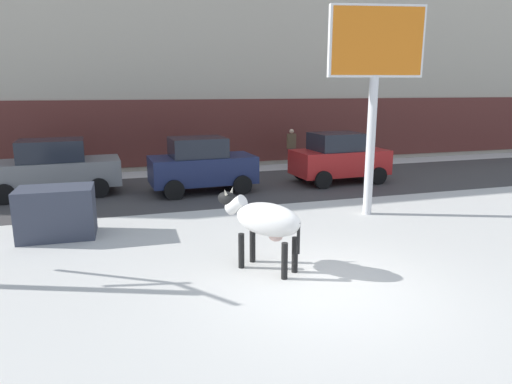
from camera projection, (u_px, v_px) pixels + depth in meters
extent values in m
plane|color=silver|center=(330.00, 290.00, 8.06)|extent=(120.00, 120.00, 0.00)
cube|color=#423F3F|center=(219.00, 188.00, 16.27)|extent=(60.00, 5.60, 0.01)
cube|color=#BCB29E|center=(183.00, 23.00, 21.73)|extent=(44.00, 6.00, 13.00)
cube|color=#5B2823|center=(197.00, 132.00, 19.97)|extent=(43.12, 0.10, 2.80)
ellipsoid|color=silver|center=(268.00, 219.00, 8.73)|extent=(1.35, 1.47, 0.64)
ellipsoid|color=black|center=(277.00, 216.00, 8.80)|extent=(0.57, 0.61, 0.40)
cylinder|color=black|center=(241.00, 251.00, 8.99)|extent=(0.12, 0.12, 0.70)
cylinder|color=black|center=(253.00, 245.00, 9.30)|extent=(0.12, 0.12, 0.70)
cylinder|color=black|center=(284.00, 261.00, 8.45)|extent=(0.12, 0.12, 0.70)
cylinder|color=black|center=(295.00, 255.00, 8.77)|extent=(0.12, 0.12, 0.70)
cylinder|color=silver|center=(236.00, 205.00, 9.10)|extent=(0.50, 0.53, 0.44)
ellipsoid|color=black|center=(227.00, 199.00, 9.20)|extent=(0.46, 0.49, 0.28)
cone|color=beige|center=(225.00, 192.00, 9.05)|extent=(0.13, 0.12, 0.15)
cone|color=beige|center=(232.00, 190.00, 9.23)|extent=(0.13, 0.12, 0.15)
cylinder|color=black|center=(298.00, 238.00, 8.42)|extent=(0.06, 0.06, 0.60)
ellipsoid|color=beige|center=(276.00, 236.00, 8.70)|extent=(0.36, 0.37, 0.20)
cylinder|color=silver|center=(370.00, 147.00, 12.53)|extent=(0.24, 0.24, 3.80)
cube|color=silver|center=(376.00, 41.00, 11.93)|extent=(2.51, 0.73, 1.82)
cube|color=orange|center=(377.00, 41.00, 11.90)|extent=(2.38, 0.66, 1.70)
cube|color=slate|center=(54.00, 173.00, 15.09)|extent=(4.28, 1.96, 0.84)
cube|color=#1E232D|center=(51.00, 150.00, 14.92)|extent=(2.07, 1.64, 0.68)
cylinder|color=black|center=(98.00, 178.00, 16.44)|extent=(0.65, 0.25, 0.64)
cylinder|color=black|center=(99.00, 188.00, 14.83)|extent=(0.65, 0.25, 0.64)
cylinder|color=black|center=(13.00, 183.00, 15.53)|extent=(0.65, 0.25, 0.64)
cylinder|color=black|center=(4.00, 194.00, 13.92)|extent=(0.65, 0.25, 0.64)
cube|color=#19234C|center=(203.00, 169.00, 15.59)|extent=(3.58, 1.87, 0.90)
cube|color=#1E232D|center=(198.00, 147.00, 15.37)|extent=(1.87, 1.58, 0.64)
cylinder|color=black|center=(228.00, 176.00, 16.85)|extent=(0.65, 0.25, 0.64)
cylinder|color=black|center=(242.00, 185.00, 15.29)|extent=(0.65, 0.25, 0.64)
cylinder|color=black|center=(166.00, 180.00, 16.09)|extent=(0.65, 0.25, 0.64)
cylinder|color=black|center=(174.00, 190.00, 14.53)|extent=(0.65, 0.25, 0.64)
cube|color=red|center=(340.00, 162.00, 17.19)|extent=(3.58, 1.87, 0.90)
cube|color=#1E232D|center=(337.00, 142.00, 16.97)|extent=(1.87, 1.58, 0.64)
cylinder|color=black|center=(353.00, 168.00, 18.45)|extent=(0.65, 0.25, 0.64)
cylinder|color=black|center=(378.00, 176.00, 16.89)|extent=(0.65, 0.25, 0.64)
cylinder|color=black|center=(302.00, 172.00, 17.69)|extent=(0.65, 0.25, 0.64)
cylinder|color=black|center=(323.00, 180.00, 16.13)|extent=(0.65, 0.25, 0.64)
cylinder|color=#282833|center=(291.00, 158.00, 20.33)|extent=(0.24, 0.24, 0.88)
cube|color=brown|center=(291.00, 141.00, 20.16)|extent=(0.36, 0.22, 0.64)
sphere|color=beige|center=(292.00, 131.00, 20.07)|extent=(0.20, 0.20, 0.20)
cube|color=#383D4C|center=(57.00, 212.00, 10.82)|extent=(1.73, 1.15, 1.20)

